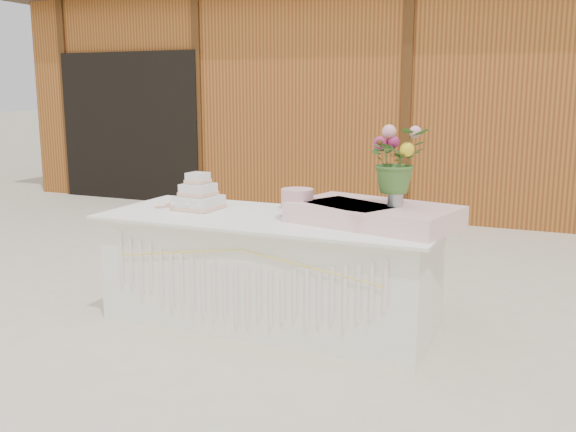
# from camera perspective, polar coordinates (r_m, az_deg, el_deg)

# --- Properties ---
(ground) EXTENTS (80.00, 80.00, 0.00)m
(ground) POSITION_cam_1_polar(r_m,az_deg,el_deg) (4.69, -1.48, -9.33)
(ground) COLOR beige
(ground) RESTS_ON ground
(barn) EXTENTS (12.60, 4.60, 3.30)m
(barn) POSITION_cam_1_polar(r_m,az_deg,el_deg) (10.15, 13.09, 11.03)
(barn) COLOR #96591F
(barn) RESTS_ON ground
(cake_table) EXTENTS (2.40, 1.00, 0.77)m
(cake_table) POSITION_cam_1_polar(r_m,az_deg,el_deg) (4.56, -1.53, -4.78)
(cake_table) COLOR white
(cake_table) RESTS_ON ground
(wedding_cake) EXTENTS (0.33, 0.33, 0.27)m
(wedding_cake) POSITION_cam_1_polar(r_m,az_deg,el_deg) (4.78, -7.97, 1.69)
(wedding_cake) COLOR white
(wedding_cake) RESTS_ON cake_table
(pink_cake_stand) EXTENTS (0.28, 0.28, 0.20)m
(pink_cake_stand) POSITION_cam_1_polar(r_m,az_deg,el_deg) (4.39, 0.84, 1.26)
(pink_cake_stand) COLOR white
(pink_cake_stand) RESTS_ON cake_table
(satin_runner) EXTENTS (1.16, 0.83, 0.13)m
(satin_runner) POSITION_cam_1_polar(r_m,az_deg,el_deg) (4.25, 7.66, 0.16)
(satin_runner) COLOR beige
(satin_runner) RESTS_ON cake_table
(flower_vase) EXTENTS (0.10, 0.10, 0.14)m
(flower_vase) POSITION_cam_1_polar(r_m,az_deg,el_deg) (4.17, 9.53, 1.80)
(flower_vase) COLOR #A4A4A9
(flower_vase) RESTS_ON satin_runner
(bouquet) EXTENTS (0.50, 0.49, 0.42)m
(bouquet) POSITION_cam_1_polar(r_m,az_deg,el_deg) (4.14, 9.65, 5.61)
(bouquet) COLOR #3D6528
(bouquet) RESTS_ON flower_vase
(loose_flowers) EXTENTS (0.17, 0.34, 0.02)m
(loose_flowers) POSITION_cam_1_polar(r_m,az_deg,el_deg) (5.00, -11.02, 1.03)
(loose_flowers) COLOR #CE7D8C
(loose_flowers) RESTS_ON cake_table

